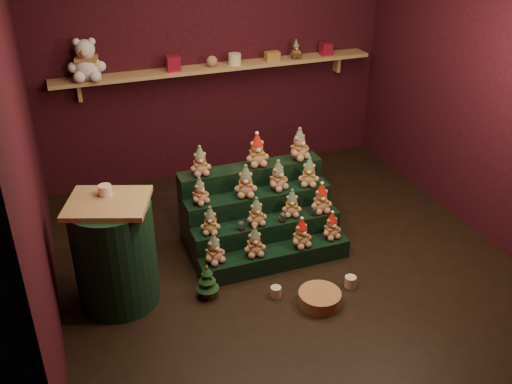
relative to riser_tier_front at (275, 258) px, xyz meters
name	(u,v)px	position (x,y,z in m)	size (l,w,h in m)	color
ground	(282,256)	(0.12, 0.12, -0.09)	(4.00, 4.00, 0.00)	black
back_wall	(214,54)	(0.12, 2.17, 1.31)	(4.00, 0.10, 2.80)	black
front_wall	(439,247)	(0.12, -1.93, 1.31)	(4.00, 0.10, 2.80)	black
left_wall	(20,152)	(-1.93, 0.12, 1.31)	(0.10, 4.00, 2.80)	black
right_wall	(488,88)	(2.17, 0.12, 1.31)	(0.10, 4.00, 2.80)	black
back_shelf	(219,68)	(0.12, 1.99, 1.20)	(3.60, 0.26, 0.24)	tan
riser_tier_front	(275,258)	(0.00, 0.00, 0.00)	(1.40, 0.22, 0.18)	black
riser_tier_midfront	(267,237)	(0.00, 0.22, 0.09)	(1.40, 0.22, 0.36)	black
riser_tier_midback	(258,218)	(0.00, 0.44, 0.18)	(1.40, 0.22, 0.54)	black
riser_tier_back	(250,199)	(0.00, 0.66, 0.27)	(1.40, 0.22, 0.72)	black
teddy_0	(214,248)	(-0.57, 0.02, 0.23)	(0.20, 0.18, 0.28)	tan
teddy_1	(255,241)	(-0.20, 0.00, 0.23)	(0.20, 0.18, 0.28)	tan
teddy_2	(301,233)	(0.24, -0.02, 0.23)	(0.20, 0.18, 0.28)	tan
teddy_3	(332,225)	(0.56, 0.01, 0.22)	(0.18, 0.17, 0.26)	tan
teddy_4	(210,220)	(-0.54, 0.21, 0.40)	(0.18, 0.16, 0.25)	tan
teddy_5	(256,211)	(-0.11, 0.20, 0.40)	(0.19, 0.17, 0.26)	tan
teddy_6	(292,203)	(0.25, 0.24, 0.40)	(0.18, 0.17, 0.26)	tan
teddy_7	(321,198)	(0.54, 0.20, 0.41)	(0.20, 0.18, 0.29)	tan
teddy_8	(200,191)	(-0.56, 0.44, 0.57)	(0.18, 0.16, 0.25)	tan
teddy_9	(246,181)	(-0.13, 0.43, 0.60)	(0.21, 0.19, 0.30)	tan
teddy_10	(278,175)	(0.20, 0.45, 0.59)	(0.21, 0.18, 0.29)	tan
teddy_11	(309,172)	(0.50, 0.42, 0.59)	(0.20, 0.18, 0.28)	tan
teddy_12	(200,161)	(-0.49, 0.65, 0.77)	(0.20, 0.18, 0.27)	tan
teddy_13	(257,150)	(0.07, 0.66, 0.79)	(0.22, 0.20, 0.31)	tan
teddy_14	(299,144)	(0.50, 0.65, 0.78)	(0.22, 0.20, 0.31)	tan
snow_globe_a	(241,225)	(-0.27, 0.16, 0.32)	(0.07, 0.07, 0.09)	black
snow_globe_b	(283,217)	(0.13, 0.16, 0.32)	(0.07, 0.07, 0.09)	black
snow_globe_c	(314,211)	(0.45, 0.16, 0.31)	(0.06, 0.06, 0.08)	black
side_table	(115,253)	(-1.39, 0.03, 0.38)	(0.75, 0.69, 0.94)	tan
table_ornament	(105,190)	(-1.39, 0.13, 0.90)	(0.10, 0.10, 0.08)	beige
mini_christmas_tree	(207,281)	(-0.70, -0.20, 0.07)	(0.19, 0.19, 0.33)	#422C17
mug_left	(276,292)	(-0.16, -0.40, -0.04)	(0.09, 0.09, 0.09)	beige
mug_right	(350,282)	(0.50, -0.50, -0.04)	(0.10, 0.10, 0.10)	beige
wicker_basket	(320,298)	(0.15, -0.61, -0.03)	(0.36, 0.36, 0.11)	#AC7545
white_bear	(86,54)	(-1.27, 1.96, 1.49)	(0.38, 0.34, 0.53)	white
brown_bear	(296,50)	(1.03, 1.96, 1.33)	(0.14, 0.13, 0.20)	#472D17
gift_tin_red_a	(173,63)	(-0.39, 1.97, 1.31)	(0.14, 0.14, 0.16)	maroon
gift_tin_cream	(235,59)	(0.30, 1.97, 1.29)	(0.14, 0.14, 0.12)	beige
gift_tin_red_b	(326,49)	(1.41, 1.97, 1.30)	(0.12, 0.12, 0.14)	maroon
shelf_plush_ball	(212,61)	(0.04, 1.97, 1.29)	(0.12, 0.12, 0.12)	tan
scarf_gift_box	(272,56)	(0.74, 1.97, 1.28)	(0.16, 0.10, 0.10)	orange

